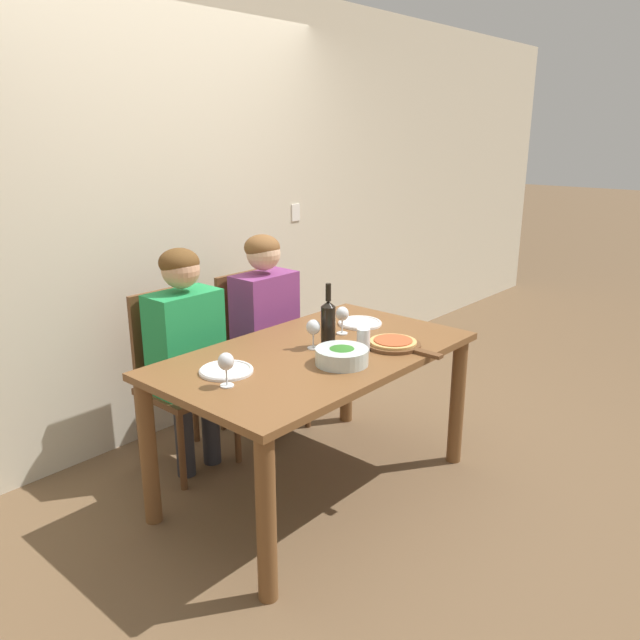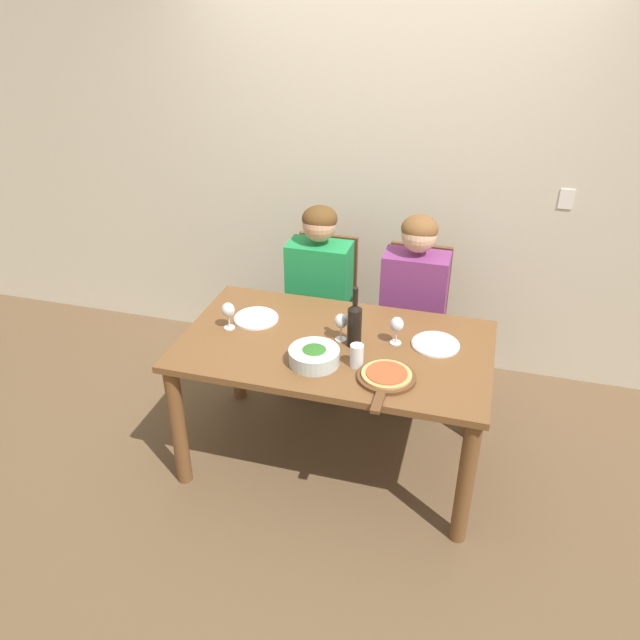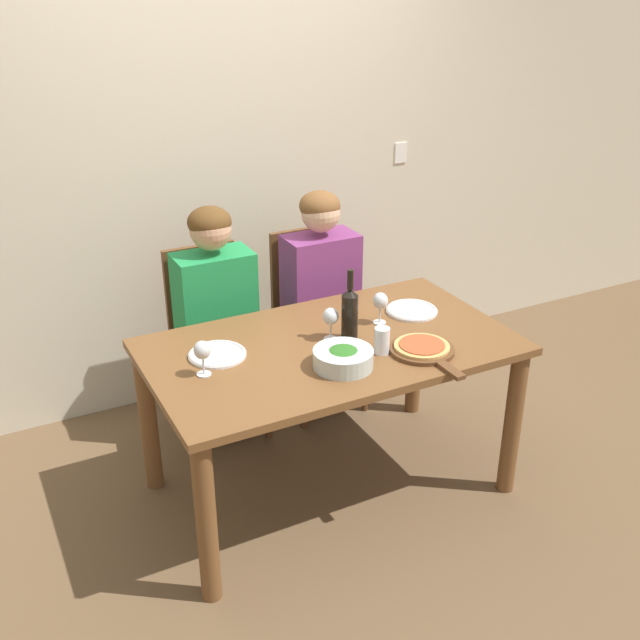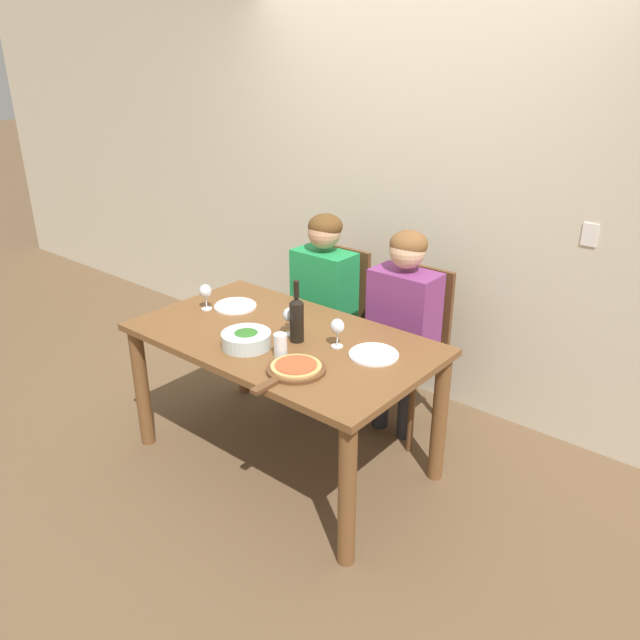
{
  "view_description": "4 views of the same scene",
  "coord_description": "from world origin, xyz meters",
  "views": [
    {
      "loc": [
        -2.16,
        -1.93,
        1.8
      ],
      "look_at": [
        0.1,
        0.06,
        0.89
      ],
      "focal_mm": 35.0,
      "sensor_mm": 36.0,
      "label": 1
    },
    {
      "loc": [
        0.67,
        -2.64,
        2.45
      ],
      "look_at": [
        -0.11,
        0.12,
        0.82
      ],
      "focal_mm": 35.0,
      "sensor_mm": 36.0,
      "label": 2
    },
    {
      "loc": [
        -1.37,
        -2.55,
        2.25
      ],
      "look_at": [
        0.01,
        0.12,
        0.83
      ],
      "focal_mm": 42.0,
      "sensor_mm": 36.0,
      "label": 3
    },
    {
      "loc": [
        2.03,
        -2.14,
        2.13
      ],
      "look_at": [
        0.12,
        0.16,
        0.84
      ],
      "focal_mm": 35.0,
      "sensor_mm": 36.0,
      "label": 4
    }
  ],
  "objects": [
    {
      "name": "dining_table",
      "position": [
        0.0,
        0.0,
        0.65
      ],
      "size": [
        1.59,
        0.91,
        0.77
      ],
      "color": "brown",
      "rests_on": "ground"
    },
    {
      "name": "person_man",
      "position": [
        0.31,
        0.67,
        0.75
      ],
      "size": [
        0.47,
        0.51,
        1.24
      ],
      "color": "#28282D",
      "rests_on": "ground"
    },
    {
      "name": "wine_bottle",
      "position": [
        0.1,
        0.01,
        0.89
      ],
      "size": [
        0.07,
        0.07,
        0.33
      ],
      "color": "black",
      "rests_on": "dining_table"
    },
    {
      "name": "chair_left",
      "position": [
        -0.28,
        0.78,
        0.52
      ],
      "size": [
        0.42,
        0.42,
        0.98
      ],
      "color": "brown",
      "rests_on": "ground"
    },
    {
      "name": "water_tumbler",
      "position": [
        0.15,
        -0.18,
        0.82
      ],
      "size": [
        0.07,
        0.07,
        0.12
      ],
      "color": "silver",
      "rests_on": "dining_table"
    },
    {
      "name": "wine_glass_right",
      "position": [
        0.3,
        0.08,
        0.87
      ],
      "size": [
        0.07,
        0.07,
        0.15
      ],
      "color": "silver",
      "rests_on": "dining_table"
    },
    {
      "name": "dinner_plate_right",
      "position": [
        0.5,
        0.11,
        0.78
      ],
      "size": [
        0.24,
        0.24,
        0.02
      ],
      "color": "white",
      "rests_on": "dining_table"
    },
    {
      "name": "dinner_plate_left",
      "position": [
        -0.48,
        0.12,
        0.78
      ],
      "size": [
        0.24,
        0.24,
        0.02
      ],
      "color": "white",
      "rests_on": "dining_table"
    },
    {
      "name": "wine_glass_left",
      "position": [
        -0.58,
        -0.01,
        0.87
      ],
      "size": [
        0.07,
        0.07,
        0.15
      ],
      "color": "silver",
      "rests_on": "dining_table"
    },
    {
      "name": "broccoli_bowl",
      "position": [
        -0.05,
        -0.21,
        0.81
      ],
      "size": [
        0.25,
        0.25,
        0.08
      ],
      "color": "silver",
      "rests_on": "dining_table"
    },
    {
      "name": "wine_glass_centre",
      "position": [
        0.02,
        0.04,
        0.87
      ],
      "size": [
        0.07,
        0.07,
        0.15
      ],
      "color": "silver",
      "rests_on": "dining_table"
    },
    {
      "name": "person_woman",
      "position": [
        -0.28,
        0.67,
        0.75
      ],
      "size": [
        0.47,
        0.51,
        1.24
      ],
      "color": "#28282D",
      "rests_on": "ground"
    },
    {
      "name": "back_wall",
      "position": [
        0.0,
        1.2,
        1.35
      ],
      "size": [
        10.0,
        0.06,
        2.7
      ],
      "color": "beige",
      "rests_on": "ground"
    },
    {
      "name": "chair_right",
      "position": [
        0.31,
        0.78,
        0.52
      ],
      "size": [
        0.42,
        0.42,
        0.98
      ],
      "color": "brown",
      "rests_on": "ground"
    },
    {
      "name": "pizza_on_board",
      "position": [
        0.31,
        -0.25,
        0.78
      ],
      "size": [
        0.28,
        0.42,
        0.04
      ],
      "color": "brown",
      "rests_on": "dining_table"
    },
    {
      "name": "ground_plane",
      "position": [
        0.0,
        0.0,
        0.0
      ],
      "size": [
        40.0,
        40.0,
        0.0
      ],
      "primitive_type": "plane",
      "color": "brown"
    }
  ]
}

